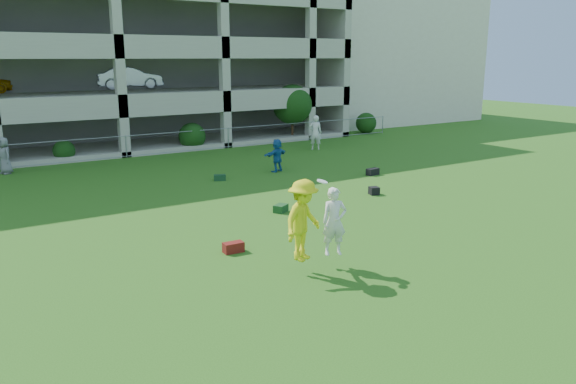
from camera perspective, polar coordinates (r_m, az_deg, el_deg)
ground at (r=14.38m, az=7.18°, el=-7.71°), size 100.00×100.00×0.00m
stucco_building at (r=49.64m, az=7.03°, el=13.26°), size 16.00×14.00×10.00m
bystander_c at (r=28.53m, az=-26.84°, el=3.32°), size 0.79×0.95×1.67m
bystander_d at (r=25.97m, az=-1.12°, el=3.75°), size 1.48×0.86×1.53m
bystander_e at (r=32.20m, az=2.80°, el=6.05°), size 0.86×0.79×1.97m
bag_red_a at (r=15.43m, az=-5.57°, el=-5.61°), size 0.57×0.33×0.28m
bag_green_c at (r=19.26m, az=-0.74°, el=-1.67°), size 0.61×0.55×0.26m
crate_d at (r=21.95m, az=8.73°, el=0.13°), size 0.43×0.43×0.30m
bag_black_e at (r=25.59m, az=8.59°, el=2.05°), size 0.63×0.37×0.30m
bag_green_g at (r=24.36m, az=-6.95°, el=1.47°), size 0.58×0.47×0.25m
frisbee_contest at (r=13.63m, az=2.16°, el=-2.90°), size 2.00×1.20×2.02m
parking_garage at (r=38.89m, az=-20.56°, el=13.96°), size 30.00×14.00×12.00m
fence at (r=30.81m, az=-16.12°, el=4.49°), size 36.06×0.06×1.20m
shrub_row at (r=32.93m, az=-8.89°, el=6.99°), size 34.38×2.52×3.50m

